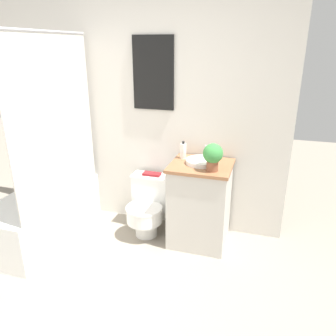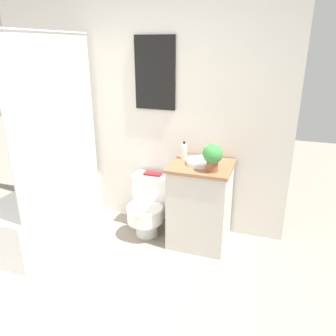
% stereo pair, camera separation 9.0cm
% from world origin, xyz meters
% --- Properties ---
extents(wall_back, '(3.14, 0.07, 2.50)m').
position_xyz_m(wall_back, '(0.00, 1.99, 1.26)').
color(wall_back, silver).
rests_on(wall_back, ground_plane).
extents(shower_area, '(0.59, 1.30, 1.98)m').
position_xyz_m(shower_area, '(-0.76, 1.32, 0.29)').
color(shower_area, white).
rests_on(shower_area, ground_plane).
extents(toilet, '(0.42, 0.52, 0.60)m').
position_xyz_m(toilet, '(0.23, 1.71, 0.31)').
color(toilet, white).
rests_on(toilet, ground_plane).
extents(vanity, '(0.57, 0.53, 0.82)m').
position_xyz_m(vanity, '(0.78, 1.69, 0.41)').
color(vanity, beige).
rests_on(vanity, ground_plane).
extents(sink, '(0.30, 0.33, 0.13)m').
position_xyz_m(sink, '(0.78, 1.71, 0.85)').
color(sink, white).
rests_on(sink, vanity).
extents(soap_bottle, '(0.06, 0.06, 0.17)m').
position_xyz_m(soap_bottle, '(0.57, 1.80, 0.90)').
color(soap_bottle, silver).
rests_on(soap_bottle, vanity).
extents(potted_plant, '(0.18, 0.18, 0.25)m').
position_xyz_m(potted_plant, '(0.90, 1.55, 0.97)').
color(potted_plant, brown).
rests_on(potted_plant, vanity).
extents(book_on_tank, '(0.18, 0.09, 0.02)m').
position_xyz_m(book_on_tank, '(0.23, 1.82, 0.61)').
color(book_on_tank, maroon).
rests_on(book_on_tank, toilet).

